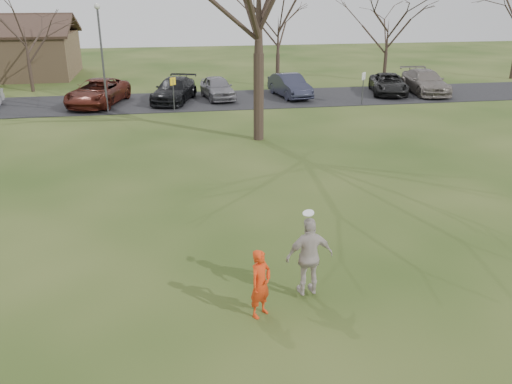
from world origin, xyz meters
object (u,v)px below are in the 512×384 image
(car_2, at_px, (98,92))
(catching_play, at_px, (309,256))
(car_6, at_px, (388,84))
(car_7, at_px, (425,82))
(player_defender, at_px, (261,284))
(car_4, at_px, (217,88))
(lamp_post, at_px, (101,45))
(car_3, at_px, (174,90))
(car_5, at_px, (290,86))

(car_2, bearing_deg, catching_play, -57.08)
(car_6, relative_size, car_7, 0.91)
(player_defender, relative_size, catching_play, 0.76)
(car_7, bearing_deg, car_6, 179.23)
(car_4, relative_size, car_7, 0.79)
(car_2, distance_m, car_6, 19.86)
(car_6, bearing_deg, lamp_post, -156.88)
(car_3, height_order, car_7, car_7)
(car_4, bearing_deg, car_6, -9.31)
(car_5, relative_size, catching_play, 2.13)
(car_7, bearing_deg, car_4, -177.19)
(car_5, xyz_separation_m, catching_play, (-5.26, -24.71, 0.31))
(player_defender, height_order, car_5, player_defender)
(car_5, height_order, lamp_post, lamp_post)
(car_3, distance_m, lamp_post, 5.75)
(car_4, bearing_deg, catching_play, -98.88)
(catching_play, bearing_deg, car_5, 77.98)
(car_5, bearing_deg, player_defender, -114.03)
(car_5, bearing_deg, car_6, -10.06)
(player_defender, xyz_separation_m, car_4, (1.58, 25.45, -0.05))
(catching_play, bearing_deg, car_2, 107.17)
(catching_play, bearing_deg, player_defender, -156.09)
(car_5, distance_m, car_6, 7.14)
(car_3, relative_size, car_4, 1.19)
(catching_play, bearing_deg, car_7, 58.36)
(car_3, height_order, car_5, car_5)
(car_7, distance_m, lamp_post, 22.11)
(car_7, height_order, lamp_post, lamp_post)
(car_2, xyz_separation_m, car_4, (7.75, 0.73, -0.06))
(player_defender, xyz_separation_m, car_3, (-1.32, 24.98, -0.04))
(car_2, distance_m, car_3, 4.85)
(car_2, xyz_separation_m, lamp_post, (0.74, -2.21, 3.12))
(player_defender, bearing_deg, lamp_post, 64.25)
(player_defender, relative_size, car_7, 0.30)
(car_6, bearing_deg, car_2, -163.52)
(car_3, height_order, car_6, car_3)
(car_4, distance_m, car_5, 4.97)
(car_6, relative_size, catching_play, 2.30)
(car_2, bearing_deg, car_6, 17.20)
(car_3, xyz_separation_m, car_5, (7.88, 0.30, 0.01))
(car_6, relative_size, lamp_post, 0.80)
(car_3, distance_m, car_4, 2.94)
(player_defender, xyz_separation_m, catching_play, (1.29, 0.57, 0.28))
(car_5, distance_m, catching_play, 25.27)
(car_2, distance_m, lamp_post, 3.90)
(car_2, bearing_deg, car_4, 21.15)
(car_6, bearing_deg, car_7, 9.58)
(car_5, bearing_deg, catching_play, -111.52)
(player_defender, height_order, car_7, player_defender)
(car_4, height_order, car_6, car_4)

